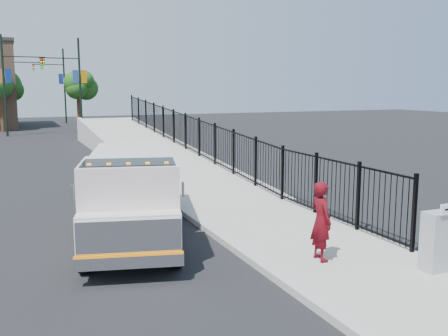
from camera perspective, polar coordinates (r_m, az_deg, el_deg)
name	(u,v)px	position (r m, az deg, el deg)	size (l,w,h in m)	color
ground	(237,251)	(12.17, 1.47, -9.44)	(120.00, 120.00, 0.00)	black
sidewalk	(355,264)	(11.50, 14.70, -10.56)	(3.55, 12.00, 0.12)	#9E998E
curb	(278,276)	(10.47, 6.18, -12.19)	(0.30, 12.00, 0.16)	#ADAAA3
ramp	(149,159)	(27.64, -8.53, 1.00)	(3.95, 24.00, 1.70)	#9E998E
iron_fence	(199,150)	(24.17, -2.85, 2.08)	(0.10, 28.00, 1.80)	black
truck	(132,189)	(13.08, -10.46, -2.35)	(3.77, 7.10, 2.32)	black
worker	(321,221)	(11.16, 11.03, -5.98)	(0.64, 0.42, 1.76)	#52070E
utility_cabinet	(436,242)	(11.28, 23.10, -7.74)	(0.55, 0.40, 1.25)	gray
arrow_sign	(447,209)	(10.96, 24.17, -4.32)	(0.35, 0.04, 0.22)	white
debris	(322,234)	(13.22, 11.13, -7.36)	(0.32, 0.32, 0.08)	silver
light_pole_0	(8,81)	(43.60, -23.45, 9.07)	(3.77, 0.22, 8.00)	black
light_pole_1	(76,82)	(44.71, -16.53, 9.43)	(3.78, 0.22, 8.00)	black
light_pole_2	(13,82)	(52.95, -22.99, 8.99)	(3.77, 0.22, 8.00)	black
light_pole_3	(61,83)	(57.29, -18.08, 9.22)	(3.77, 0.22, 8.00)	black
tree_0	(0,87)	(48.31, -24.21, 8.45)	(2.50, 2.50, 5.25)	#382314
tree_1	(78,87)	(49.29, -16.35, 8.83)	(2.09, 2.09, 5.05)	#382314
tree_2	(8,87)	(57.64, -23.46, 8.51)	(2.78, 2.78, 5.39)	#382314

